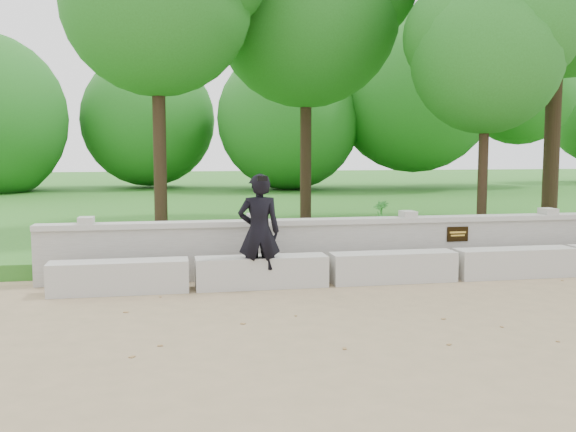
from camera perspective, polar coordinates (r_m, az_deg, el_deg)
ground at (r=8.60m, az=20.08°, el=-7.79°), size 80.00×80.00×0.00m
lawn at (r=21.67m, az=0.75°, el=0.99°), size 40.00×22.00×0.25m
concrete_bench at (r=10.19m, az=14.62°, el=-4.22°), size 11.90×0.45×0.45m
parapet_wall at (r=10.78m, az=13.06°, el=-2.34°), size 12.50×0.35×0.90m
man_main at (r=9.11m, az=-2.59°, el=-1.40°), size 0.63×0.56×1.65m
tree_near_right at (r=13.62m, az=17.25°, el=14.14°), size 2.97×2.97×5.24m
shrub_a at (r=10.73m, az=-17.93°, el=-2.14°), size 0.36×0.35×0.57m
shrub_b at (r=11.18m, az=8.70°, el=-1.49°), size 0.43×0.42×0.61m
shrub_d at (r=14.22m, az=8.24°, el=0.10°), size 0.46×0.46×0.62m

